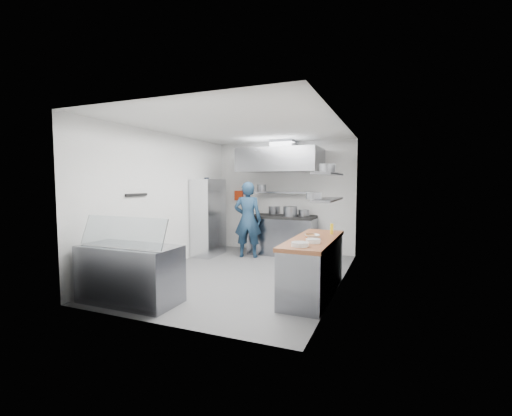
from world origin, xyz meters
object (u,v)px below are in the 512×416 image
at_px(chef, 248,220).
at_px(display_case, 130,274).
at_px(gas_range, 283,236).
at_px(wire_rack, 208,217).

relative_size(chef, display_case, 1.20).
bearing_deg(chef, display_case, 70.01).
xyz_separation_m(gas_range, display_case, (-1.06, -4.10, -0.03)).
bearing_deg(gas_range, wire_rack, -153.67).
bearing_deg(wire_rack, gas_range, 26.33).
relative_size(gas_range, display_case, 1.07).
xyz_separation_m(gas_range, chef, (-0.66, -0.65, 0.45)).
xyz_separation_m(gas_range, wire_rack, (-1.63, -0.81, 0.48)).
height_order(gas_range, chef, chef).
bearing_deg(display_case, gas_range, 75.50).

